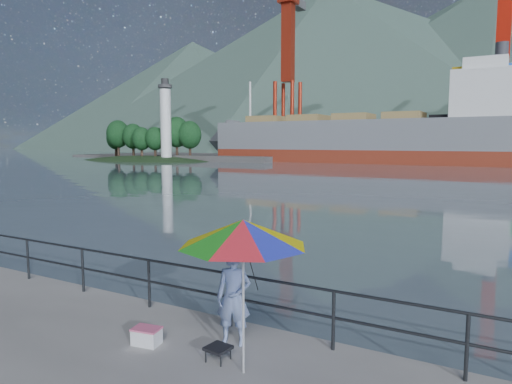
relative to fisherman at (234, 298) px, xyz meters
The scene contains 9 objects.
harbor_water 128.95m from the fisherman, 91.53° to the left, with size 500.00×280.00×0.00m, color slate.
guardrail 3.51m from the fisherman, behind, with size 22.00×0.06×1.03m.
lighthouse_islet 84.39m from the fisherman, 133.81° to the left, with size 48.00×26.40×19.20m.
fisherman is the anchor object (origin of this frame).
beach_umbrella 1.64m from the fisherman, 49.59° to the right, with size 1.99×1.99×2.31m.
folding_stool 0.95m from the fisherman, 79.96° to the right, with size 0.40×0.40×0.23m.
cooler_bag 1.63m from the fisherman, 149.58° to the right, with size 0.45×0.30×0.26m, color silver.
fishing_rod 1.39m from the fisherman, 102.43° to the left, with size 0.02×0.02×2.14m, color black.
bulk_carrier 73.81m from the fisherman, 102.54° to the left, with size 55.51×9.61×14.50m.
Camera 1 is at (7.42, -5.20, 3.43)m, focal length 32.00 mm.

